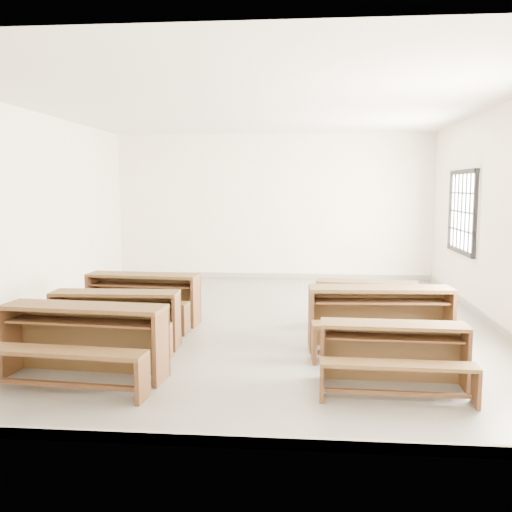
# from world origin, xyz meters

# --- Properties ---
(room) EXTENTS (8.50, 8.50, 3.20)m
(room) POSITION_xyz_m (0.09, 0.00, 2.14)
(room) COLOR slate
(room) RESTS_ON ground
(desk_set_0) EXTENTS (1.82, 1.05, 0.79)m
(desk_set_0) POSITION_xyz_m (-1.59, -2.78, 0.46)
(desk_set_0) COLOR brown
(desk_set_0) RESTS_ON ground
(desk_set_1) EXTENTS (1.62, 0.88, 0.72)m
(desk_set_1) POSITION_xyz_m (-1.64, -1.62, 0.42)
(desk_set_1) COLOR brown
(desk_set_1) RESTS_ON ground
(desk_set_2) EXTENTS (1.73, 1.00, 0.75)m
(desk_set_2) POSITION_xyz_m (-1.67, -0.32, 0.44)
(desk_set_2) COLOR brown
(desk_set_2) RESTS_ON ground
(desk_set_3) EXTENTS (1.49, 0.80, 0.66)m
(desk_set_3) POSITION_xyz_m (1.64, -2.76, 0.38)
(desk_set_3) COLOR brown
(desk_set_3) RESTS_ON ground
(desk_set_4) EXTENTS (1.81, 1.02, 0.79)m
(desk_set_4) POSITION_xyz_m (1.68, -1.42, 0.46)
(desk_set_4) COLOR brown
(desk_set_4) RESTS_ON ground
(desk_set_5) EXTENTS (1.54, 0.91, 0.66)m
(desk_set_5) POSITION_xyz_m (1.63, -0.16, 0.38)
(desk_set_5) COLOR brown
(desk_set_5) RESTS_ON ground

